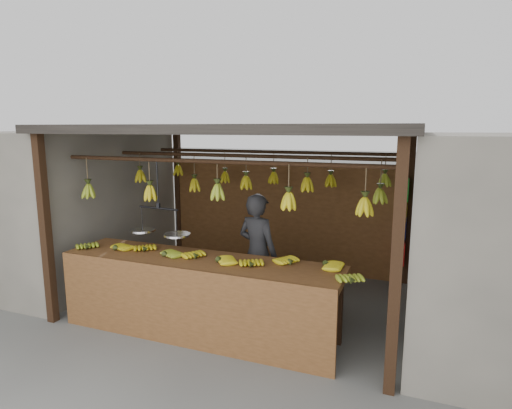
% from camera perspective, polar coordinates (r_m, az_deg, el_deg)
% --- Properties ---
extents(ground, '(80.00, 80.00, 0.00)m').
position_cam_1_polar(ground, '(6.12, -1.05, -12.55)').
color(ground, '#5B5B57').
extents(stall, '(4.30, 3.30, 2.40)m').
position_cam_1_polar(stall, '(5.96, 0.10, 6.41)').
color(stall, black).
rests_on(stall, ground).
extents(neighbor_left, '(3.00, 3.00, 2.30)m').
position_cam_1_polar(neighbor_left, '(7.86, -26.14, 0.26)').
color(neighbor_left, slate).
rests_on(neighbor_left, ground).
extents(counter, '(3.53, 0.75, 0.96)m').
position_cam_1_polar(counter, '(4.89, -8.06, -9.75)').
color(counter, brown).
rests_on(counter, ground).
extents(hanging_bananas, '(3.60, 2.24, 0.38)m').
position_cam_1_polar(hanging_bananas, '(5.69, -1.10, 2.64)').
color(hanging_bananas, '#92A523').
rests_on(hanging_bananas, ground).
extents(balance_scale, '(0.82, 0.35, 0.88)m').
position_cam_1_polar(balance_scale, '(5.25, -12.77, -3.23)').
color(balance_scale, black).
rests_on(balance_scale, ground).
extents(vendor, '(0.64, 0.51, 1.55)m').
position_cam_1_polar(vendor, '(5.54, 0.22, -6.47)').
color(vendor, '#262628').
rests_on(vendor, ground).
extents(bag_bundles, '(0.08, 0.26, 1.31)m').
position_cam_1_polar(bag_bundles, '(6.71, 19.06, -2.04)').
color(bag_bundles, '#199926').
rests_on(bag_bundles, ground).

